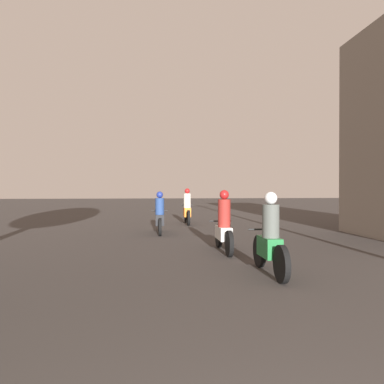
% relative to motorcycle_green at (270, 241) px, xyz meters
% --- Properties ---
extents(motorcycle_green, '(0.60, 2.02, 1.58)m').
position_rel_motorcycle_green_xyz_m(motorcycle_green, '(0.00, 0.00, 0.00)').
color(motorcycle_green, black).
rests_on(motorcycle_green, ground_plane).
extents(motorcycle_white, '(0.60, 2.11, 1.60)m').
position_rel_motorcycle_green_xyz_m(motorcycle_white, '(-0.40, 2.58, -0.00)').
color(motorcycle_white, black).
rests_on(motorcycle_white, ground_plane).
extents(motorcycle_black, '(0.60, 2.08, 1.53)m').
position_rel_motorcycle_green_xyz_m(motorcycle_black, '(-1.98, 6.71, -0.02)').
color(motorcycle_black, black).
rests_on(motorcycle_black, ground_plane).
extents(motorcycle_orange, '(0.60, 2.12, 1.64)m').
position_rel_motorcycle_green_xyz_m(motorcycle_orange, '(-0.66, 10.19, 0.02)').
color(motorcycle_orange, black).
rests_on(motorcycle_orange, ground_plane).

